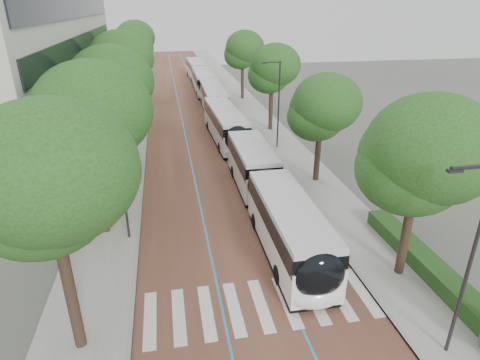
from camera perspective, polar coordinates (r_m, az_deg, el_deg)
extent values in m
plane|color=#51544C|center=(18.59, 3.11, -19.41)|extent=(160.00, 160.00, 0.00)
cube|color=brown|center=(54.72, -6.90, 10.20)|extent=(11.00, 140.00, 0.02)
cube|color=gray|center=(54.75, -14.86, 9.64)|extent=(4.00, 140.00, 0.12)
cube|color=gray|center=(55.69, 0.94, 10.65)|extent=(4.00, 140.00, 0.12)
cube|color=gray|center=(54.64, -12.85, 9.81)|extent=(0.20, 140.00, 0.14)
cube|color=gray|center=(55.34, -1.02, 10.57)|extent=(0.20, 140.00, 0.14)
cube|color=silver|center=(19.03, -12.67, -18.76)|extent=(0.55, 3.60, 0.01)
cube|color=silver|center=(18.98, -8.70, -18.51)|extent=(0.55, 3.60, 0.01)
cube|color=silver|center=(19.01, -4.75, -18.18)|extent=(0.55, 3.60, 0.01)
cube|color=silver|center=(19.13, -0.84, -17.77)|extent=(0.55, 3.60, 0.01)
cube|color=silver|center=(19.32, 2.99, -17.29)|extent=(0.55, 3.60, 0.01)
cube|color=silver|center=(19.60, 6.70, -16.76)|extent=(0.55, 3.60, 0.01)
cube|color=silver|center=(19.95, 10.28, -16.17)|extent=(0.55, 3.60, 0.01)
cube|color=silver|center=(20.37, 13.70, -15.56)|extent=(0.55, 3.60, 0.01)
cube|color=silver|center=(20.85, 16.95, -14.92)|extent=(0.55, 3.60, 0.01)
cube|color=#2786C4|center=(54.64, -8.60, 10.10)|extent=(0.12, 126.00, 0.01)
cube|color=#2786C4|center=(54.84, -5.21, 10.31)|extent=(0.12, 126.00, 0.01)
cube|color=black|center=(42.82, -20.08, 9.25)|extent=(0.12, 38.00, 1.60)
cube|color=black|center=(42.21, -20.70, 13.44)|extent=(0.12, 38.00, 1.60)
cube|color=black|center=(41.84, -21.36, 17.73)|extent=(0.12, 38.00, 1.60)
cube|color=black|center=(41.71, -22.01, 21.79)|extent=(0.12, 38.00, 1.60)
cube|color=#214819|center=(21.86, 27.71, -13.28)|extent=(1.20, 14.00, 0.80)
cylinder|color=#2B2B2D|center=(16.77, 29.80, -10.61)|extent=(0.14, 0.14, 8.00)
cube|color=#2B2B2D|center=(14.61, 30.46, 1.65)|extent=(1.70, 0.12, 0.12)
cube|color=#2B2B2D|center=(14.20, 28.24, 1.19)|extent=(0.50, 0.20, 0.10)
cylinder|color=#2B2B2D|center=(37.57, 5.51, 10.46)|extent=(0.14, 0.14, 8.00)
cube|color=#2B2B2D|center=(36.66, 4.51, 16.37)|extent=(1.70, 0.12, 0.12)
cube|color=#2B2B2D|center=(36.50, 3.40, 16.24)|extent=(0.50, 0.20, 0.10)
cylinder|color=#2B2B2D|center=(22.95, -16.53, 0.76)|extent=(0.14, 0.14, 8.00)
cylinder|color=black|center=(17.09, -22.88, -14.99)|extent=(0.44, 0.44, 5.07)
ellipsoid|color=#1C4817|center=(14.81, -25.68, -0.79)|extent=(5.67, 5.67, 4.82)
cylinder|color=black|center=(24.71, -19.12, -2.13)|extent=(0.44, 0.44, 4.93)
ellipsoid|color=#1C4817|center=(23.21, -20.60, 7.87)|extent=(6.27, 6.27, 5.33)
cylinder|color=black|center=(33.01, -17.25, 4.58)|extent=(0.44, 0.44, 4.90)
ellipsoid|color=#1C4817|center=(31.91, -18.23, 12.14)|extent=(6.23, 6.23, 5.30)
cylinder|color=black|center=(42.53, -16.06, 9.15)|extent=(0.44, 0.44, 5.25)
ellipsoid|color=#1C4817|center=(41.65, -16.82, 15.49)|extent=(6.09, 6.09, 5.18)
cylinder|color=black|center=(54.23, -15.14, 12.19)|extent=(0.44, 0.44, 5.10)
ellipsoid|color=#1C4817|center=(53.55, -15.68, 17.03)|extent=(5.82, 5.82, 4.95)
cylinder|color=black|center=(68.98, -14.43, 14.65)|extent=(0.44, 0.44, 5.22)
ellipsoid|color=#1C4817|center=(68.44, -14.85, 18.56)|extent=(6.02, 6.02, 5.12)
cylinder|color=black|center=(21.52, 22.45, -7.44)|extent=(0.44, 0.44, 4.42)
ellipsoid|color=#1C4817|center=(19.87, 24.23, 2.57)|extent=(5.84, 5.84, 4.97)
cylinder|color=black|center=(31.21, 10.95, 3.24)|extent=(0.44, 0.44, 3.98)
ellipsoid|color=#1C4817|center=(30.16, 11.48, 9.68)|extent=(5.02, 5.02, 4.26)
cylinder|color=black|center=(43.86, 4.41, 9.93)|extent=(0.44, 0.44, 4.51)
ellipsoid|color=#1C4817|center=(43.07, 4.58, 15.23)|extent=(5.17, 5.17, 4.40)
cylinder|color=black|center=(59.10, 0.35, 13.69)|extent=(0.44, 0.44, 4.71)
ellipsoid|color=#1C4817|center=(58.51, 0.36, 17.82)|extent=(5.36, 5.36, 4.55)
cylinder|color=black|center=(26.10, 3.72, -1.04)|extent=(2.31, 0.91, 2.30)
cube|color=white|center=(21.99, 6.89, -7.79)|extent=(2.56, 9.38, 1.82)
cube|color=black|center=(21.42, 7.04, -5.19)|extent=(2.60, 9.19, 0.97)
cube|color=silver|center=(21.12, 7.13, -3.67)|extent=(2.51, 9.19, 0.31)
cube|color=black|center=(22.57, 6.76, -10.14)|extent=(2.51, 9.00, 0.35)
cube|color=white|center=(30.16, 1.75, 1.46)|extent=(2.55, 7.76, 1.82)
cube|color=black|center=(29.74, 1.78, 3.49)|extent=(2.59, 7.60, 0.97)
cube|color=silver|center=(29.53, 1.79, 4.66)|extent=(2.50, 7.60, 0.31)
cube|color=black|center=(30.59, 1.72, -0.42)|extent=(2.50, 7.45, 0.35)
ellipsoid|color=black|center=(18.06, 11.23, -13.12)|extent=(2.36, 1.12, 2.28)
ellipsoid|color=white|center=(18.72, 11.00, -16.01)|extent=(2.36, 1.02, 1.14)
cylinder|color=black|center=(20.33, 5.54, -13.26)|extent=(0.31, 1.00, 1.00)
cylinder|color=black|center=(20.98, 11.64, -12.39)|extent=(0.31, 1.00, 1.00)
cylinder|color=black|center=(31.77, -0.89, 1.18)|extent=(0.31, 1.00, 1.00)
cylinder|color=black|center=(32.19, 3.09, 1.45)|extent=(0.31, 1.00, 1.00)
cylinder|color=black|center=(24.67, 2.22, -5.90)|extent=(0.31, 1.00, 1.00)
cylinder|color=black|center=(25.21, 7.27, -5.40)|extent=(0.31, 1.00, 1.00)
cube|color=white|center=(40.62, -2.14, 7.40)|extent=(2.88, 12.07, 1.82)
cube|color=black|center=(40.31, -2.17, 8.95)|extent=(2.91, 11.83, 0.97)
cube|color=silver|center=(40.15, -2.18, 9.84)|extent=(2.82, 11.83, 0.31)
cube|color=black|center=(40.94, -2.12, 5.94)|extent=(2.81, 11.59, 0.35)
ellipsoid|color=black|center=(34.91, -0.39, 5.92)|extent=(2.38, 1.17, 2.28)
ellipsoid|color=white|center=(35.23, -0.37, 4.13)|extent=(2.38, 1.07, 1.14)
cylinder|color=black|center=(37.28, -2.82, 4.64)|extent=(0.33, 1.01, 1.00)
cylinder|color=black|center=(37.70, 0.58, 4.89)|extent=(0.33, 1.01, 1.00)
cylinder|color=black|center=(44.26, -4.48, 7.70)|extent=(0.33, 1.01, 1.00)
cylinder|color=black|center=(44.61, -1.59, 7.89)|extent=(0.33, 1.01, 1.00)
cube|color=white|center=(52.32, -3.84, 11.09)|extent=(2.74, 12.05, 1.82)
cube|color=black|center=(52.08, -3.88, 12.32)|extent=(2.77, 11.81, 0.97)
cube|color=silver|center=(51.96, -3.90, 13.01)|extent=(2.68, 11.81, 0.31)
cube|color=black|center=(52.57, -3.81, 9.94)|extent=(2.68, 11.57, 0.35)
ellipsoid|color=black|center=(46.48, -3.10, 10.43)|extent=(2.37, 1.15, 2.28)
ellipsoid|color=white|center=(46.71, -3.06, 9.06)|extent=(2.37, 1.05, 1.14)
cylinder|color=black|center=(48.91, -4.70, 9.25)|extent=(0.32, 1.01, 1.00)
cylinder|color=black|center=(49.15, -2.04, 9.38)|extent=(0.32, 1.01, 1.00)
cylinder|color=black|center=(56.09, -5.41, 11.11)|extent=(0.32, 1.01, 1.00)
cylinder|color=black|center=(56.29, -3.07, 11.22)|extent=(0.32, 1.01, 1.00)
cube|color=white|center=(64.28, -5.33, 13.43)|extent=(2.61, 12.02, 1.82)
cube|color=black|center=(64.08, -5.37, 14.43)|extent=(2.64, 11.78, 0.97)
cube|color=silver|center=(63.98, -5.39, 15.00)|extent=(2.55, 11.78, 0.31)
cube|color=black|center=(64.48, -5.29, 12.48)|extent=(2.55, 11.54, 0.35)
ellipsoid|color=black|center=(58.41, -4.81, 13.14)|extent=(2.36, 1.12, 2.28)
ellipsoid|color=white|center=(58.58, -4.77, 12.04)|extent=(2.36, 1.02, 1.14)
cylinder|color=black|center=(60.81, -6.06, 12.07)|extent=(0.31, 1.00, 1.00)
cylinder|color=black|center=(61.01, -3.90, 12.19)|extent=(0.31, 1.00, 1.00)
cylinder|color=black|center=(68.06, -6.58, 13.30)|extent=(0.31, 1.00, 1.00)
cylinder|color=black|center=(68.24, -4.63, 13.40)|extent=(0.31, 1.00, 1.00)
cube|color=white|center=(76.52, -6.27, 15.05)|extent=(2.84, 12.07, 1.82)
cube|color=black|center=(76.36, -6.31, 15.89)|extent=(2.87, 11.83, 0.97)
cube|color=silver|center=(76.27, -6.33, 16.37)|extent=(2.78, 11.82, 0.31)
cube|color=black|center=(76.69, -6.23, 14.25)|extent=(2.77, 11.58, 0.35)
ellipsoid|color=black|center=(70.66, -5.74, 14.96)|extent=(2.38, 1.17, 2.28)
ellipsoid|color=white|center=(70.79, -5.69, 14.04)|extent=(2.38, 1.07, 1.14)
cylinder|color=black|center=(72.99, -6.82, 14.00)|extent=(0.33, 1.01, 1.00)
cylinder|color=black|center=(73.24, -5.01, 14.10)|extent=(0.33, 1.01, 1.00)
cylinder|color=black|center=(80.26, -7.39, 14.85)|extent=(0.33, 1.01, 1.00)
cylinder|color=black|center=(80.49, -5.74, 14.95)|extent=(0.33, 1.01, 1.00)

